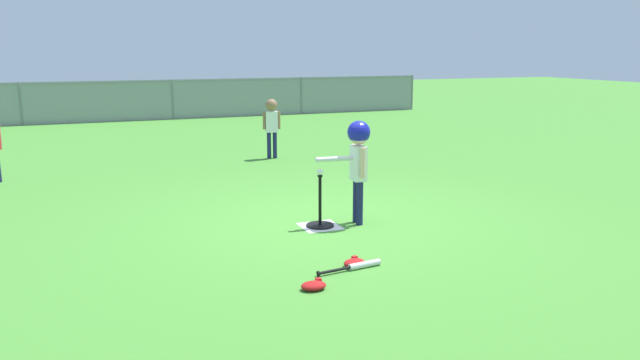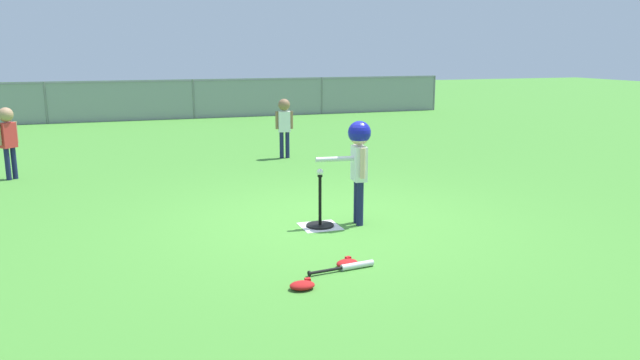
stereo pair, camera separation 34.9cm
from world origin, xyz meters
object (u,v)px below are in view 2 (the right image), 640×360
object	(u,v)px
fielder_deep_left	(8,133)
batter_child	(359,151)
fielder_deep_right	(284,120)
glove_by_plate	(347,263)
baseball_on_tee	(320,172)
glove_near_bats	(302,285)
batting_tee	(320,219)
spare_bat_silver	(351,266)

from	to	relation	value
fielder_deep_left	batter_child	bearing A→B (deg)	-44.48
fielder_deep_left	fielder_deep_right	bearing A→B (deg)	5.92
glove_by_plate	baseball_on_tee	bearing A→B (deg)	81.77
fielder_deep_left	glove_near_bats	size ratio (longest dim) A/B	4.92
batter_child	fielder_deep_right	distance (m)	4.61
baseball_on_tee	glove_near_bats	distance (m)	2.00
batter_child	glove_by_plate	world-z (taller)	batter_child
batter_child	fielder_deep_right	size ratio (longest dim) A/B	1.09
batting_tee	batter_child	size ratio (longest dim) A/B	0.50
fielder_deep_left	glove_by_plate	world-z (taller)	fielder_deep_left
spare_bat_silver	glove_by_plate	bearing A→B (deg)	92.62
baseball_on_tee	glove_by_plate	distance (m)	1.49
spare_bat_silver	baseball_on_tee	bearing A→B (deg)	82.38
glove_by_plate	glove_near_bats	world-z (taller)	same
fielder_deep_left	spare_bat_silver	xyz separation A→B (m)	(3.54, -5.50, -0.70)
fielder_deep_right	glove_near_bats	distance (m)	6.52
spare_bat_silver	glove_by_plate	size ratio (longest dim) A/B	2.64
batter_child	glove_near_bats	size ratio (longest dim) A/B	5.27
glove_near_bats	spare_bat_silver	bearing A→B (deg)	28.61
batting_tee	glove_near_bats	xyz separation A→B (m)	(-0.76, -1.74, -0.06)
fielder_deep_left	glove_near_bats	xyz separation A→B (m)	(2.97, -5.81, -0.69)
glove_by_plate	glove_near_bats	distance (m)	0.69
fielder_deep_right	batter_child	bearing A→B (deg)	-95.08
spare_bat_silver	batter_child	bearing A→B (deg)	65.09
spare_bat_silver	fielder_deep_left	bearing A→B (deg)	122.79
baseball_on_tee	batter_child	distance (m)	0.51
batter_child	fielder_deep_right	world-z (taller)	batter_child
spare_bat_silver	batting_tee	bearing A→B (deg)	82.38
batting_tee	glove_by_plate	size ratio (longest dim) A/B	2.38
fielder_deep_left	glove_by_plate	distance (m)	6.50
batting_tee	fielder_deep_right	size ratio (longest dim) A/B	0.55
baseball_on_tee	batter_child	xyz separation A→B (m)	(0.45, -0.05, 0.22)
fielder_deep_left	glove_near_bats	distance (m)	6.56
fielder_deep_right	spare_bat_silver	size ratio (longest dim) A/B	1.66
batting_tee	spare_bat_silver	distance (m)	1.45
baseball_on_tee	fielder_deep_right	world-z (taller)	fielder_deep_right
fielder_deep_left	glove_by_plate	bearing A→B (deg)	-56.84
fielder_deep_left	glove_by_plate	xyz separation A→B (m)	(3.54, -5.41, -0.69)
batting_tee	glove_near_bats	bearing A→B (deg)	-113.56
glove_near_bats	batter_child	bearing A→B (deg)	54.46
fielder_deep_right	batting_tee	bearing A→B (deg)	-100.73
fielder_deep_left	spare_bat_silver	bearing A→B (deg)	-57.21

